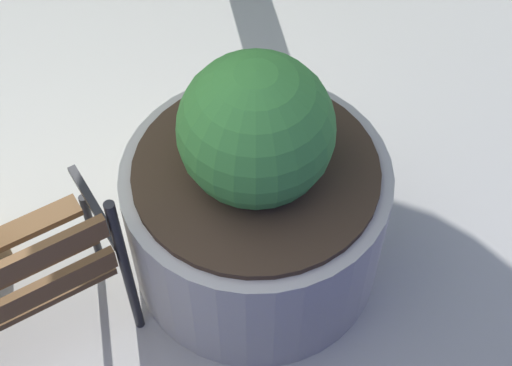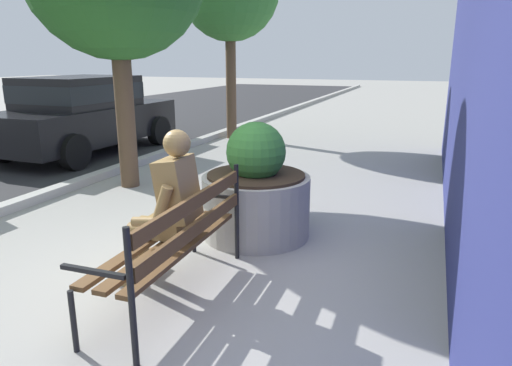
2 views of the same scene
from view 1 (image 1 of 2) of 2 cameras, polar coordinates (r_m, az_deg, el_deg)
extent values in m
cylinder|color=black|center=(3.67, -12.38, -3.16)|extent=(0.04, 0.04, 0.45)
cylinder|color=black|center=(3.21, -9.78, -6.59)|extent=(0.04, 0.04, 0.95)
cube|color=black|center=(3.24, -12.16, -1.71)|extent=(0.05, 0.48, 0.03)
cylinder|color=#A8A399|center=(3.48, 0.00, -2.65)|extent=(1.18, 1.18, 0.67)
cylinder|color=#38281C|center=(3.20, 0.00, 0.97)|extent=(1.06, 1.06, 0.03)
sphere|color=#387A33|center=(3.00, 0.00, 4.04)|extent=(0.64, 0.64, 0.64)
camera|label=2|loc=(3.76, -91.23, -35.29)|focal=32.46mm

